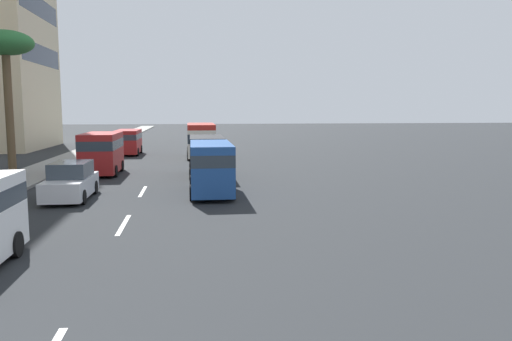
# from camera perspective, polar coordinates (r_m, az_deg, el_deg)

# --- Properties ---
(ground_plane) EXTENTS (198.00, 198.00, 0.00)m
(ground_plane) POSITION_cam_1_polar(r_m,az_deg,el_deg) (36.60, -11.13, 0.51)
(ground_plane) COLOR #26282B
(sidewalk_right) EXTENTS (162.00, 2.93, 0.15)m
(sidewalk_right) POSITION_cam_1_polar(r_m,az_deg,el_deg) (37.78, -22.22, 0.43)
(sidewalk_right) COLOR gray
(sidewalk_right) RESTS_ON ground_plane
(lane_stripe_mid) EXTENTS (3.20, 0.16, 0.01)m
(lane_stripe_mid) POSITION_cam_1_polar(r_m,az_deg,el_deg) (18.45, -14.83, -5.98)
(lane_stripe_mid) COLOR silver
(lane_stripe_mid) RESTS_ON ground_plane
(lane_stripe_far) EXTENTS (3.20, 0.16, 0.01)m
(lane_stripe_far) POSITION_cam_1_polar(r_m,az_deg,el_deg) (25.50, -12.75, -2.34)
(lane_stripe_far) COLOR silver
(lane_stripe_far) RESTS_ON ground_plane
(car_lead) EXTENTS (4.39, 1.80, 1.68)m
(car_lead) POSITION_cam_1_polar(r_m,az_deg,el_deg) (24.22, -20.32, -1.22)
(car_lead) COLOR silver
(car_lead) RESTS_ON ground_plane
(minibus_second) EXTENTS (6.53, 2.33, 2.83)m
(minibus_second) POSITION_cam_1_polar(r_m,az_deg,el_deg) (42.03, -6.27, 3.57)
(minibus_second) COLOR silver
(minibus_second) RESTS_ON ground_plane
(van_fourth) EXTENTS (4.87, 2.07, 2.21)m
(van_fourth) POSITION_cam_1_polar(r_m,az_deg,el_deg) (46.07, -14.32, 3.33)
(van_fourth) COLOR #A51E1E
(van_fourth) RESTS_ON ground_plane
(van_fifth) EXTENTS (4.96, 2.13, 2.42)m
(van_fifth) POSITION_cam_1_polar(r_m,az_deg,el_deg) (30.45, -5.63, 1.92)
(van_fifth) COLOR black
(van_fifth) RESTS_ON ground_plane
(van_sixth) EXTENTS (5.34, 2.06, 2.47)m
(van_sixth) POSITION_cam_1_polar(r_m,az_deg,el_deg) (24.06, -5.15, 0.63)
(van_sixth) COLOR #1E478C
(van_sixth) RESTS_ON ground_plane
(van_seventh) EXTENTS (4.74, 2.19, 2.58)m
(van_seventh) POSITION_cam_1_polar(r_m,az_deg,el_deg) (32.63, -17.14, 2.14)
(van_seventh) COLOR #A51E1E
(van_seventh) RESTS_ON ground_plane
(palm_tree) EXTENTS (3.18, 3.18, 8.43)m
(palm_tree) POSITION_cam_1_polar(r_m,az_deg,el_deg) (33.07, -26.61, 12.20)
(palm_tree) COLOR brown
(palm_tree) RESTS_ON sidewalk_right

